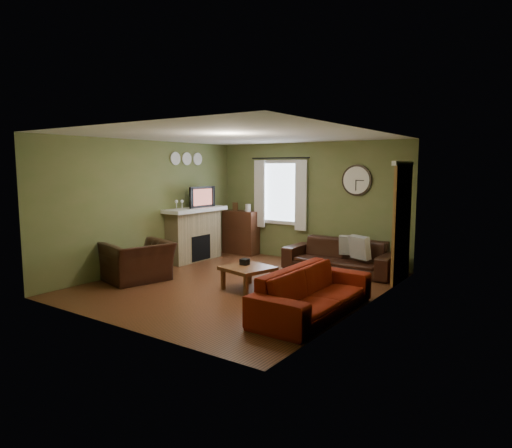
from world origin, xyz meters
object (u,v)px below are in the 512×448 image
Objects in this scene: armchair at (138,262)px; sofa_brown at (340,256)px; coffee_table at (248,278)px; sofa_red at (313,292)px; bookshelf at (241,232)px.

sofa_brown is at bearing 149.92° from armchair.
coffee_table is (1.99, 0.66, -0.16)m from armchair.
sofa_red is 2.00× the size of armchair.
bookshelf is 0.47× the size of sofa_red.
sofa_brown is 2.98× the size of coffee_table.
sofa_brown is at bearing -9.17° from bookshelf.
bookshelf is at bearing -164.42° from armchair.
bookshelf is 1.39× the size of coffee_table.
bookshelf reaches higher than sofa_brown.
sofa_red is at bearing 106.56° from armchair.
sofa_brown is 1.00× the size of sofa_red.
sofa_red is (3.58, -3.09, -0.19)m from bookshelf.
armchair reaches higher than coffee_table.
coffee_table is (-0.73, -2.11, -0.12)m from sofa_brown.
bookshelf is 3.22m from armchair.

